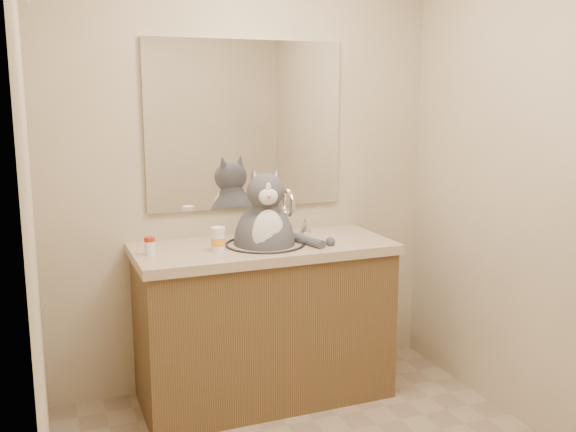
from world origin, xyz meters
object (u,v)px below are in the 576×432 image
(pill_bottle_redcap, at_px, (150,246))
(cat, at_px, (265,237))
(grey_canister, at_px, (217,242))
(pill_bottle_orange, at_px, (218,240))

(pill_bottle_redcap, bearing_deg, cat, 0.98)
(pill_bottle_redcap, distance_m, grey_canister, 0.33)
(cat, relative_size, pill_bottle_redcap, 7.02)
(cat, xyz_separation_m, pill_bottle_orange, (-0.26, -0.05, 0.02))
(cat, distance_m, pill_bottle_orange, 0.27)
(cat, height_order, pill_bottle_orange, cat)
(pill_bottle_redcap, relative_size, grey_canister, 1.13)
(pill_bottle_redcap, height_order, grey_canister, pill_bottle_redcap)
(cat, distance_m, pill_bottle_redcap, 0.59)
(cat, height_order, grey_canister, cat)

